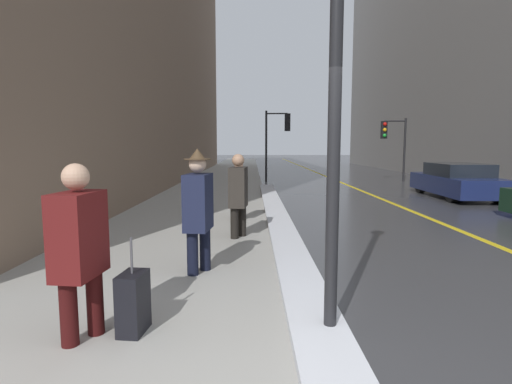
% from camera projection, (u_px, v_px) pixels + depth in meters
% --- Properties ---
extents(sidewalk_slab, '(4.00, 80.00, 0.01)m').
position_uv_depth(sidewalk_slab, '(217.00, 187.00, 17.64)').
color(sidewalk_slab, '#9E9B93').
rests_on(sidewalk_slab, ground).
extents(road_centre_stripe, '(0.16, 80.00, 0.00)m').
position_uv_depth(road_centre_stripe, '(352.00, 187.00, 17.70)').
color(road_centre_stripe, gold).
rests_on(road_centre_stripe, ground).
extents(snow_bank_curb, '(0.56, 16.62, 0.11)m').
position_uv_depth(snow_bank_curb, '(279.00, 220.00, 9.52)').
color(snow_bank_curb, silver).
rests_on(snow_bank_curb, ground).
extents(lamp_post, '(0.28, 0.28, 4.31)m').
position_uv_depth(lamp_post, '(336.00, 54.00, 3.54)').
color(lamp_post, black).
rests_on(lamp_post, ground).
extents(traffic_light_near, '(1.31, 0.33, 3.64)m').
position_uv_depth(traffic_light_near, '(279.00, 130.00, 20.73)').
color(traffic_light_near, black).
rests_on(traffic_light_near, ground).
extents(traffic_light_far, '(1.31, 0.32, 3.24)m').
position_uv_depth(traffic_light_far, '(391.00, 136.00, 20.52)').
color(traffic_light_far, black).
rests_on(traffic_light_far, ground).
extents(pedestrian_trailing, '(0.37, 0.57, 1.65)m').
position_uv_depth(pedestrian_trailing, '(79.00, 244.00, 3.62)').
color(pedestrian_trailing, '#340C0C').
rests_on(pedestrian_trailing, ground).
extents(pedestrian_in_fedora, '(0.38, 0.77, 1.77)m').
position_uv_depth(pedestrian_in_fedora, '(198.00, 206.00, 5.60)').
color(pedestrian_in_fedora, black).
rests_on(pedestrian_in_fedora, ground).
extents(pedestrian_nearside, '(0.37, 0.57, 1.66)m').
position_uv_depth(pedestrian_nearside, '(238.00, 192.00, 7.80)').
color(pedestrian_nearside, black).
rests_on(pedestrian_nearside, ground).
extents(pedestrian_in_glasses, '(0.33, 0.50, 1.47)m').
position_uv_depth(pedestrian_in_glasses, '(239.00, 188.00, 9.59)').
color(pedestrian_in_glasses, '#2A241B').
rests_on(pedestrian_in_glasses, ground).
extents(parked_car_navy, '(1.84, 4.30, 1.21)m').
position_uv_depth(parked_car_navy, '(456.00, 181.00, 14.09)').
color(parked_car_navy, navy).
rests_on(parked_car_navy, ground).
extents(rolling_suitcase, '(0.26, 0.38, 0.95)m').
position_uv_depth(rolling_suitcase, '(133.00, 303.00, 3.84)').
color(rolling_suitcase, black).
rests_on(rolling_suitcase, ground).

